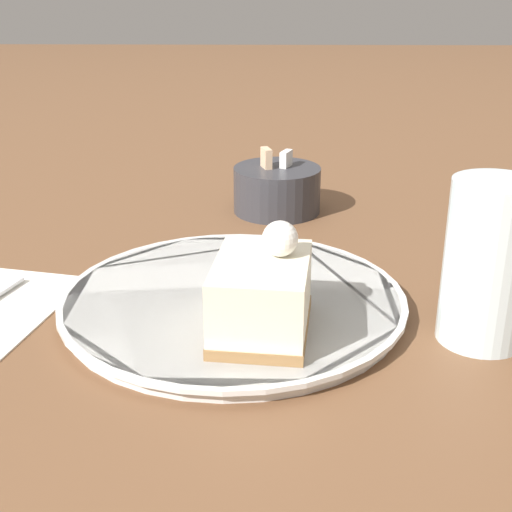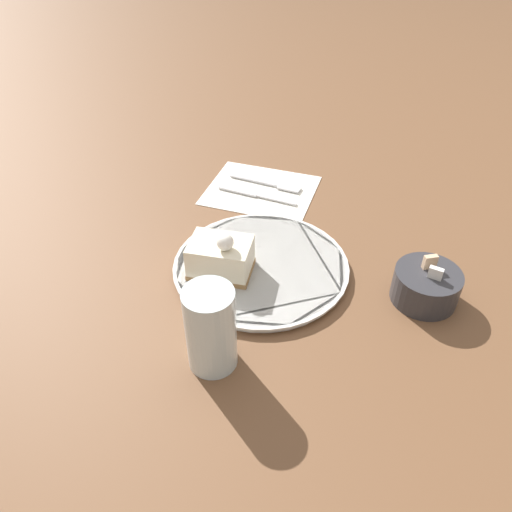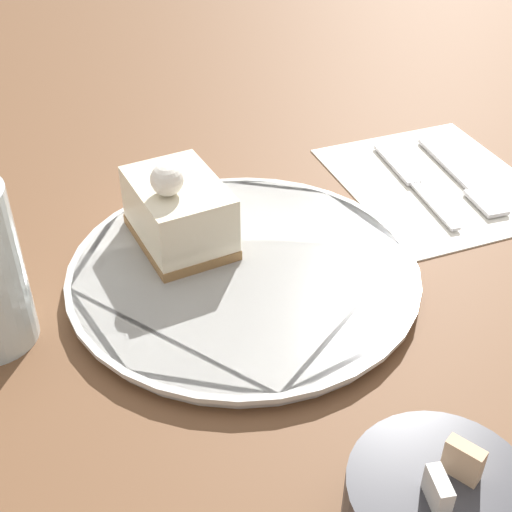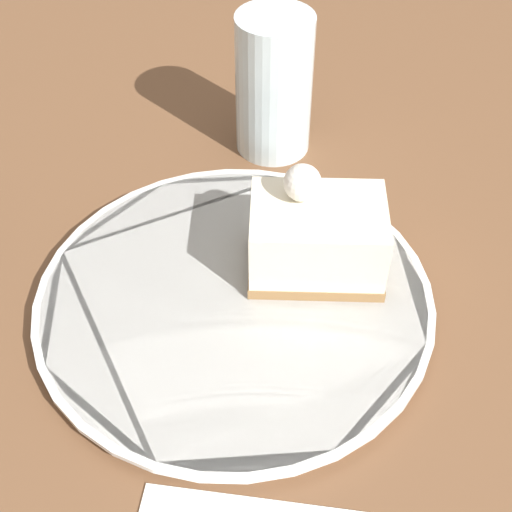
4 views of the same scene
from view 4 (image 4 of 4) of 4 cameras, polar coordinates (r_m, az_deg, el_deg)
The scene contains 4 objects.
ground_plane at distance 0.49m, azimuth -2.62°, elevation -6.96°, with size 4.00×4.00×0.00m, color brown.
plate at distance 0.51m, azimuth -1.77°, elevation -3.52°, with size 0.28×0.28×0.01m.
cake_slice at distance 0.50m, azimuth 4.81°, elevation 1.59°, with size 0.08×0.10×0.08m.
drinking_glass at distance 0.62m, azimuth 1.41°, elevation 13.49°, with size 0.07×0.07×0.12m.
Camera 4 is at (-0.30, -0.00, 0.39)m, focal length 50.00 mm.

